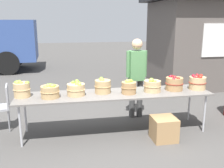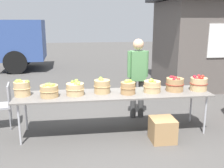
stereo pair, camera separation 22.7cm
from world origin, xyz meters
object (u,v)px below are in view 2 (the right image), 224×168
object	(u,v)px
folding_chair	(4,102)
apple_basket_green_3	(102,86)
apple_basket_green_0	(22,88)
apple_basket_green_5	(152,86)
apple_basket_green_4	(128,87)
apple_basket_red_0	(175,84)
market_table	(114,95)
apple_basket_green_1	(49,90)
produce_crate	(163,130)
apple_basket_red_1	(198,83)
apple_basket_green_2	(75,88)
vendor_adult	(138,72)

from	to	relation	value
folding_chair	apple_basket_green_3	bearing A→B (deg)	67.37
apple_basket_green_0	apple_basket_green_3	world-z (taller)	apple_basket_green_0
apple_basket_green_3	apple_basket_green_5	size ratio (longest dim) A/B	0.94
apple_basket_green_4	apple_basket_green_3	bearing A→B (deg)	164.44
apple_basket_red_0	folding_chair	distance (m)	3.27
market_table	apple_basket_green_5	xyz separation A→B (m)	(0.70, -0.01, 0.14)
apple_basket_green_3	apple_basket_green_1	bearing A→B (deg)	-172.00
apple_basket_green_1	produce_crate	xyz separation A→B (m)	(1.91, -0.42, -0.66)
apple_basket_green_1	apple_basket_red_1	size ratio (longest dim) A/B	0.99
folding_chair	apple_basket_green_4	bearing A→B (deg)	66.88
apple_basket_green_2	produce_crate	xyz separation A→B (m)	(1.47, -0.49, -0.66)
market_table	apple_basket_green_2	size ratio (longest dim) A/B	10.62
produce_crate	apple_basket_green_5	bearing A→B (deg)	98.78
apple_basket_green_2	vendor_adult	world-z (taller)	vendor_adult
market_table	apple_basket_green_4	distance (m)	0.29
apple_basket_red_0	apple_basket_green_0	bearing A→B (deg)	178.77
produce_crate	apple_basket_green_2	bearing A→B (deg)	161.69
apple_basket_green_4	apple_basket_red_1	size ratio (longest dim) A/B	0.85
apple_basket_red_1	vendor_adult	size ratio (longest dim) A/B	0.20
apple_basket_green_5	folding_chair	bearing A→B (deg)	169.54
apple_basket_green_4	apple_basket_red_1	bearing A→B (deg)	2.58
apple_basket_green_2	apple_basket_red_0	distance (m)	1.84
apple_basket_green_3	produce_crate	world-z (taller)	apple_basket_green_3
apple_basket_green_2	folding_chair	distance (m)	1.50
apple_basket_green_1	vendor_adult	world-z (taller)	vendor_adult
apple_basket_red_0	produce_crate	world-z (taller)	apple_basket_red_0
folding_chair	apple_basket_green_5	bearing A→B (deg)	70.01
apple_basket_green_5	produce_crate	bearing A→B (deg)	-81.22
apple_basket_green_3	vendor_adult	distance (m)	1.03
apple_basket_green_3	vendor_adult	world-z (taller)	vendor_adult
vendor_adult	apple_basket_green_5	bearing A→B (deg)	98.84
apple_basket_green_2	apple_basket_green_3	distance (m)	0.48
apple_basket_green_1	apple_basket_red_0	xyz separation A→B (m)	(2.28, 0.08, 0.02)
market_table	produce_crate	world-z (taller)	market_table
apple_basket_green_3	apple_basket_green_5	world-z (taller)	apple_basket_green_3
apple_basket_green_2	folding_chair	size ratio (longest dim) A/B	0.38
apple_basket_red_0	apple_basket_green_4	bearing A→B (deg)	-175.17
apple_basket_green_5	vendor_adult	bearing A→B (deg)	98.64
apple_basket_green_0	apple_basket_red_0	xyz separation A→B (m)	(2.76, -0.06, -0.01)
market_table	apple_basket_green_1	world-z (taller)	apple_basket_green_1
apple_basket_red_0	apple_basket_green_1	bearing A→B (deg)	-178.01
apple_basket_red_0	apple_basket_red_1	size ratio (longest dim) A/B	1.03
apple_basket_red_1	vendor_adult	world-z (taller)	vendor_adult
vendor_adult	produce_crate	xyz separation A→B (m)	(0.18, -1.17, -0.78)
market_table	vendor_adult	distance (m)	0.95
apple_basket_red_0	folding_chair	world-z (taller)	apple_basket_red_0
apple_basket_green_1	apple_basket_green_5	bearing A→B (deg)	1.57
apple_basket_green_5	produce_crate	world-z (taller)	apple_basket_green_5
produce_crate	apple_basket_red_0	bearing A→B (deg)	53.37
apple_basket_green_2	apple_basket_green_4	bearing A→B (deg)	-3.91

